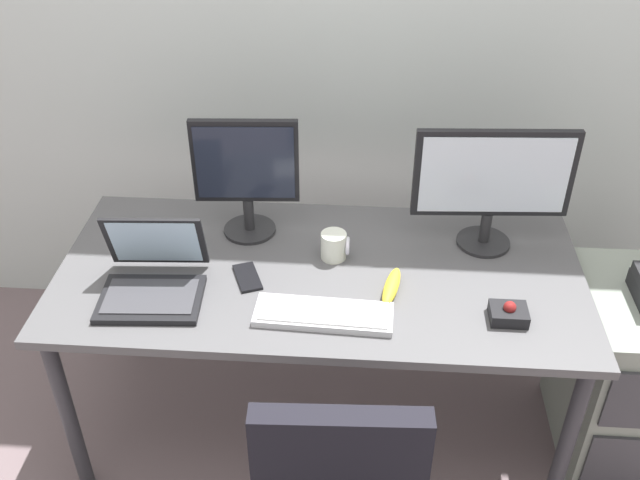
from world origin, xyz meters
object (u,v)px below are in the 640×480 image
(laptop, at_px, (153,277))
(trackball_mouse, at_px, (509,313))
(monitor_main, at_px, (493,181))
(cell_phone, at_px, (247,277))
(monitor_side, at_px, (246,172))
(coffee_mug, at_px, (334,246))
(keyboard, at_px, (324,314))
(banana, at_px, (391,287))
(file_cabinet, at_px, (633,375))

(laptop, bearing_deg, trackball_mouse, -2.98)
(monitor_main, distance_m, cell_phone, 0.84)
(monitor_main, bearing_deg, monitor_side, 178.70)
(coffee_mug, bearing_deg, monitor_main, 12.74)
(keyboard, height_order, banana, banana)
(monitor_main, distance_m, monitor_side, 0.80)
(keyboard, relative_size, trackball_mouse, 3.78)
(file_cabinet, relative_size, trackball_mouse, 6.19)
(monitor_main, relative_size, monitor_side, 1.21)
(file_cabinet, xyz_separation_m, coffee_mug, (-1.04, 0.09, 0.43))
(laptop, distance_m, coffee_mug, 0.59)
(trackball_mouse, relative_size, coffee_mug, 1.17)
(laptop, relative_size, coffee_mug, 3.47)
(trackball_mouse, xyz_separation_m, coffee_mug, (-0.53, 0.27, 0.02))
(laptop, bearing_deg, file_cabinet, 4.54)
(keyboard, distance_m, coffee_mug, 0.31)
(coffee_mug, relative_size, banana, 0.50)
(file_cabinet, relative_size, monitor_main, 1.33)
(cell_phone, relative_size, banana, 0.75)
(monitor_main, height_order, trackball_mouse, monitor_main)
(file_cabinet, bearing_deg, monitor_main, 159.27)
(monitor_main, bearing_deg, keyboard, -141.10)
(monitor_side, distance_m, coffee_mug, 0.38)
(file_cabinet, xyz_separation_m, banana, (-0.85, -0.08, 0.40))
(file_cabinet, xyz_separation_m, keyboard, (-1.05, -0.21, 0.40))
(cell_phone, bearing_deg, file_cabinet, -20.03)
(laptop, height_order, trackball_mouse, laptop)
(monitor_main, relative_size, coffee_mug, 5.45)
(monitor_side, relative_size, trackball_mouse, 3.85)
(file_cabinet, distance_m, monitor_side, 1.49)
(trackball_mouse, bearing_deg, monitor_main, 94.25)
(trackball_mouse, bearing_deg, laptop, 177.02)
(monitor_side, bearing_deg, coffee_mug, -23.50)
(file_cabinet, xyz_separation_m, monitor_main, (-0.54, 0.20, 0.63))
(file_cabinet, height_order, monitor_main, monitor_main)
(trackball_mouse, bearing_deg, coffee_mug, 152.81)
(file_cabinet, relative_size, coffee_mug, 7.22)
(trackball_mouse, bearing_deg, keyboard, -176.72)
(file_cabinet, distance_m, keyboard, 1.14)
(monitor_main, relative_size, banana, 2.70)
(laptop, bearing_deg, keyboard, -9.30)
(keyboard, xyz_separation_m, laptop, (-0.53, 0.09, 0.04))
(laptop, xyz_separation_m, cell_phone, (0.28, 0.08, -0.05))
(monitor_side, xyz_separation_m, trackball_mouse, (0.83, -0.40, -0.21))
(laptop, relative_size, banana, 1.72)
(monitor_side, xyz_separation_m, keyboard, (0.29, -0.43, -0.22))
(laptop, xyz_separation_m, banana, (0.73, 0.05, -0.03))
(monitor_main, height_order, keyboard, monitor_main)
(file_cabinet, distance_m, monitor_main, 0.85)
(monitor_main, bearing_deg, coffee_mug, -167.26)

